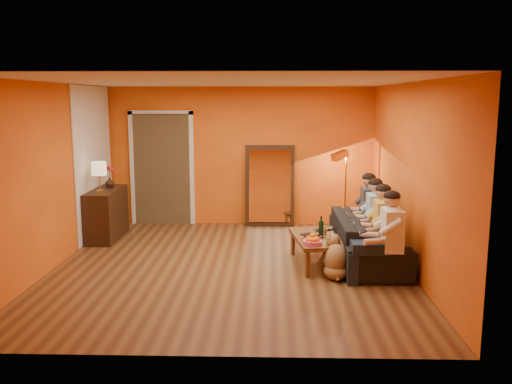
{
  "coord_description": "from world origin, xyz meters",
  "views": [
    {
      "loc": [
        0.58,
        -7.44,
        2.36
      ],
      "look_at": [
        0.35,
        0.5,
        1.0
      ],
      "focal_mm": 38.0,
      "sensor_mm": 36.0,
      "label": 1
    }
  ],
  "objects_px": {
    "sofa": "(367,239)",
    "dog": "(336,256)",
    "floor_lamp": "(345,192)",
    "person_far_left": "(392,238)",
    "coffee_table": "(317,251)",
    "person_mid_left": "(383,228)",
    "vase": "(110,182)",
    "laptop": "(327,230)",
    "table_lamp": "(99,177)",
    "wine_bottle": "(321,227)",
    "tumbler": "(325,231)",
    "sideboard": "(107,214)",
    "person_mid_right": "(376,219)",
    "person_far_right": "(369,211)",
    "mirror_frame": "(270,186)"
  },
  "relations": [
    {
      "from": "table_lamp",
      "to": "dog",
      "type": "bearing_deg",
      "value": -24.83
    },
    {
      "from": "dog",
      "to": "floor_lamp",
      "type": "bearing_deg",
      "value": 68.43
    },
    {
      "from": "coffee_table",
      "to": "laptop",
      "type": "xyz_separation_m",
      "value": [
        0.18,
        0.35,
        0.22
      ]
    },
    {
      "from": "table_lamp",
      "to": "person_mid_left",
      "type": "distance_m",
      "value": 4.6
    },
    {
      "from": "person_far_left",
      "to": "laptop",
      "type": "bearing_deg",
      "value": 122.49
    },
    {
      "from": "dog",
      "to": "person_mid_left",
      "type": "height_order",
      "value": "person_mid_left"
    },
    {
      "from": "mirror_frame",
      "to": "sofa",
      "type": "distance_m",
      "value": 2.73
    },
    {
      "from": "dog",
      "to": "wine_bottle",
      "type": "height_order",
      "value": "wine_bottle"
    },
    {
      "from": "coffee_table",
      "to": "floor_lamp",
      "type": "distance_m",
      "value": 2.21
    },
    {
      "from": "wine_bottle",
      "to": "coffee_table",
      "type": "bearing_deg",
      "value": 135.0
    },
    {
      "from": "mirror_frame",
      "to": "person_mid_right",
      "type": "height_order",
      "value": "mirror_frame"
    },
    {
      "from": "sideboard",
      "to": "person_mid_right",
      "type": "bearing_deg",
      "value": -14.05
    },
    {
      "from": "person_mid_right",
      "to": "laptop",
      "type": "height_order",
      "value": "person_mid_right"
    },
    {
      "from": "vase",
      "to": "tumbler",
      "type": "bearing_deg",
      "value": -23.39
    },
    {
      "from": "sideboard",
      "to": "floor_lamp",
      "type": "xyz_separation_m",
      "value": [
        4.15,
        0.62,
        0.29
      ]
    },
    {
      "from": "coffee_table",
      "to": "person_far_right",
      "type": "distance_m",
      "value": 1.32
    },
    {
      "from": "floor_lamp",
      "to": "person_far_left",
      "type": "bearing_deg",
      "value": -106.8
    },
    {
      "from": "sideboard",
      "to": "person_far_right",
      "type": "relative_size",
      "value": 0.97
    },
    {
      "from": "coffee_table",
      "to": "tumbler",
      "type": "height_order",
      "value": "tumbler"
    },
    {
      "from": "table_lamp",
      "to": "sofa",
      "type": "xyz_separation_m",
      "value": [
        4.24,
        -0.89,
        -0.77
      ]
    },
    {
      "from": "person_mid_right",
      "to": "laptop",
      "type": "relative_size",
      "value": 3.49
    },
    {
      "from": "person_mid_left",
      "to": "sofa",
      "type": "bearing_deg",
      "value": 106.11
    },
    {
      "from": "vase",
      "to": "coffee_table",
      "type": "bearing_deg",
      "value": -25.73
    },
    {
      "from": "table_lamp",
      "to": "wine_bottle",
      "type": "distance_m",
      "value": 3.76
    },
    {
      "from": "dog",
      "to": "person_mid_right",
      "type": "xyz_separation_m",
      "value": [
        0.69,
        0.91,
        0.31
      ]
    },
    {
      "from": "mirror_frame",
      "to": "sofa",
      "type": "xyz_separation_m",
      "value": [
        1.45,
        -2.27,
        -0.43
      ]
    },
    {
      "from": "vase",
      "to": "laptop",
      "type": "bearing_deg",
      "value": -19.93
    },
    {
      "from": "sideboard",
      "to": "dog",
      "type": "xyz_separation_m",
      "value": [
        3.68,
        -2.0,
        -0.13
      ]
    },
    {
      "from": "coffee_table",
      "to": "person_mid_left",
      "type": "bearing_deg",
      "value": -21.69
    },
    {
      "from": "coffee_table",
      "to": "sofa",
      "type": "bearing_deg",
      "value": 8.99
    },
    {
      "from": "table_lamp",
      "to": "person_mid_right",
      "type": "relative_size",
      "value": 0.42
    },
    {
      "from": "laptop",
      "to": "tumbler",
      "type": "bearing_deg",
      "value": -139.3
    },
    {
      "from": "sofa",
      "to": "dog",
      "type": "bearing_deg",
      "value": 145.47
    },
    {
      "from": "person_far_right",
      "to": "laptop",
      "type": "height_order",
      "value": "person_far_right"
    },
    {
      "from": "sofa",
      "to": "floor_lamp",
      "type": "bearing_deg",
      "value": 2.85
    },
    {
      "from": "table_lamp",
      "to": "person_mid_left",
      "type": "relative_size",
      "value": 0.42
    },
    {
      "from": "person_far_right",
      "to": "laptop",
      "type": "xyz_separation_m",
      "value": [
        -0.71,
        -0.53,
        -0.18
      ]
    },
    {
      "from": "table_lamp",
      "to": "vase",
      "type": "xyz_separation_m",
      "value": [
        0.0,
        0.55,
        -0.17
      ]
    },
    {
      "from": "table_lamp",
      "to": "tumbler",
      "type": "bearing_deg",
      "value": -15.62
    },
    {
      "from": "sideboard",
      "to": "person_far_left",
      "type": "bearing_deg",
      "value": -26.65
    },
    {
      "from": "person_far_left",
      "to": "vase",
      "type": "distance_m",
      "value": 5.02
    },
    {
      "from": "mirror_frame",
      "to": "sideboard",
      "type": "relative_size",
      "value": 1.29
    },
    {
      "from": "sideboard",
      "to": "person_far_left",
      "type": "relative_size",
      "value": 0.97
    },
    {
      "from": "floor_lamp",
      "to": "person_far_right",
      "type": "relative_size",
      "value": 1.18
    },
    {
      "from": "table_lamp",
      "to": "coffee_table",
      "type": "relative_size",
      "value": 0.42
    },
    {
      "from": "table_lamp",
      "to": "wine_bottle",
      "type": "xyz_separation_m",
      "value": [
        3.53,
        -1.18,
        -0.53
      ]
    },
    {
      "from": "mirror_frame",
      "to": "table_lamp",
      "type": "distance_m",
      "value": 3.13
    },
    {
      "from": "sofa",
      "to": "person_far_left",
      "type": "xyz_separation_m",
      "value": [
        0.13,
        -1.0,
        0.28
      ]
    },
    {
      "from": "floor_lamp",
      "to": "dog",
      "type": "relative_size",
      "value": 2.43
    },
    {
      "from": "table_lamp",
      "to": "tumbler",
      "type": "xyz_separation_m",
      "value": [
        3.6,
        -1.01,
        -0.64
      ]
    }
  ]
}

